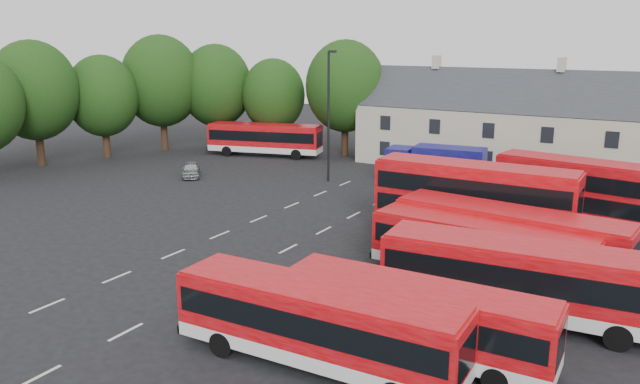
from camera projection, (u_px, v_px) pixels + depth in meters
The scene contains 15 objects.
ground at pixel (198, 244), 36.25m from camera, with size 140.00×140.00×0.00m, color black.
lane_markings at pixel (253, 242), 36.68m from camera, with size 5.15×33.80×0.01m.
treeline at pixel (166, 90), 61.07m from camera, with size 29.92×32.59×12.01m.
terrace_houses at pixel (556, 131), 53.41m from camera, with size 35.70×7.13×10.06m.
bus_row_a at pixel (317, 319), 22.36m from camera, with size 10.99×2.84×3.09m.
bus_row_b at pixel (416, 313), 23.13m from camera, with size 10.29×2.62×2.89m.
bus_row_c at pixel (523, 275), 26.13m from camera, with size 11.99×3.67×3.34m.
bus_row_d at pixel (482, 246), 30.20m from camera, with size 10.95×3.12×3.06m.
bus_row_e at pixel (509, 235), 31.54m from camera, with size 11.91×3.86×3.31m.
bus_dd_south at pixel (474, 198), 35.90m from camera, with size 11.45×2.79×4.68m.
bus_dd_north at pixel (587, 192), 37.94m from camera, with size 11.11×4.13×4.45m.
bus_north at pixel (265, 137), 62.67m from camera, with size 11.71×5.55×3.23m.
box_truck at pixel (437, 165), 49.32m from camera, with size 7.90×3.28×3.35m.
silver_car at pixel (191, 170), 53.59m from camera, with size 1.47×3.66×1.25m, color #B3B6BB.
lamppost at pixel (329, 113), 50.71m from camera, with size 0.74×0.40×10.68m.
Camera 1 is at (23.72, -25.97, 11.70)m, focal length 35.00 mm.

